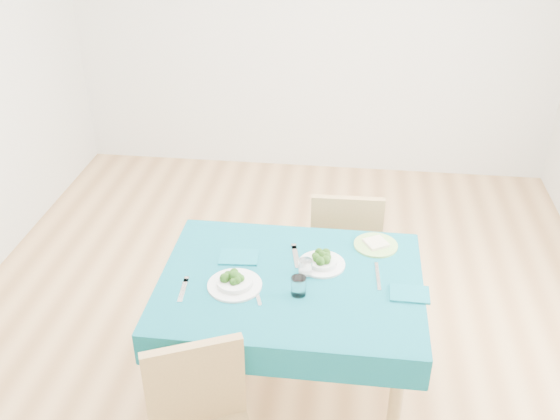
# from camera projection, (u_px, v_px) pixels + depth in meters

# --- Properties ---
(room_shell) EXTENTS (4.02, 4.52, 2.73)m
(room_shell) POSITION_uv_depth(u_px,v_px,m) (280.00, 121.00, 3.00)
(room_shell) COLOR #AA7947
(room_shell) RESTS_ON ground
(table) EXTENTS (1.21, 0.92, 0.76)m
(table) POSITION_uv_depth(u_px,v_px,m) (290.00, 341.00, 3.08)
(table) COLOR #095362
(table) RESTS_ON ground
(chair_far) EXTENTS (0.41, 0.45, 1.00)m
(chair_far) POSITION_uv_depth(u_px,v_px,m) (345.00, 234.00, 3.70)
(chair_far) COLOR #9F7D4A
(chair_far) RESTS_ON ground
(bowl_near) EXTENTS (0.25, 0.25, 0.08)m
(bowl_near) POSITION_uv_depth(u_px,v_px,m) (234.00, 279.00, 2.83)
(bowl_near) COLOR white
(bowl_near) RESTS_ON table
(bowl_far) EXTENTS (0.23, 0.23, 0.07)m
(bowl_far) POSITION_uv_depth(u_px,v_px,m) (322.00, 259.00, 2.97)
(bowl_far) COLOR white
(bowl_far) RESTS_ON table
(fork_near) EXTENTS (0.04, 0.17, 0.00)m
(fork_near) POSITION_uv_depth(u_px,v_px,m) (183.00, 290.00, 2.82)
(fork_near) COLOR silver
(fork_near) RESTS_ON table
(knife_near) EXTENTS (0.09, 0.22, 0.00)m
(knife_near) POSITION_uv_depth(u_px,v_px,m) (256.00, 290.00, 2.82)
(knife_near) COLOR silver
(knife_near) RESTS_ON table
(fork_far) EXTENTS (0.06, 0.19, 0.00)m
(fork_far) POSITION_uv_depth(u_px,v_px,m) (296.00, 257.00, 3.04)
(fork_far) COLOR silver
(fork_far) RESTS_ON table
(knife_far) EXTENTS (0.03, 0.22, 0.00)m
(knife_far) POSITION_uv_depth(u_px,v_px,m) (378.00, 276.00, 2.91)
(knife_far) COLOR silver
(knife_far) RESTS_ON table
(napkin_near) EXTENTS (0.20, 0.14, 0.01)m
(napkin_near) POSITION_uv_depth(u_px,v_px,m) (239.00, 257.00, 3.03)
(napkin_near) COLOR #0C5E6C
(napkin_near) RESTS_ON table
(napkin_far) EXTENTS (0.18, 0.13, 0.01)m
(napkin_far) POSITION_uv_depth(u_px,v_px,m) (410.00, 294.00, 2.79)
(napkin_far) COLOR #0C5E6C
(napkin_far) RESTS_ON table
(tumbler_center) EXTENTS (0.06, 0.06, 0.08)m
(tumbler_center) POSITION_uv_depth(u_px,v_px,m) (305.00, 268.00, 2.90)
(tumbler_center) COLOR white
(tumbler_center) RESTS_ON table
(tumbler_side) EXTENTS (0.07, 0.07, 0.09)m
(tumbler_side) POSITION_uv_depth(u_px,v_px,m) (299.00, 286.00, 2.77)
(tumbler_side) COLOR white
(tumbler_side) RESTS_ON table
(side_plate) EXTENTS (0.22, 0.22, 0.01)m
(side_plate) POSITION_uv_depth(u_px,v_px,m) (376.00, 245.00, 3.13)
(side_plate) COLOR #93C861
(side_plate) RESTS_ON table
(bread_slice) EXTENTS (0.14, 0.14, 0.02)m
(bread_slice) POSITION_uv_depth(u_px,v_px,m) (376.00, 243.00, 3.12)
(bread_slice) COLOR beige
(bread_slice) RESTS_ON side_plate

